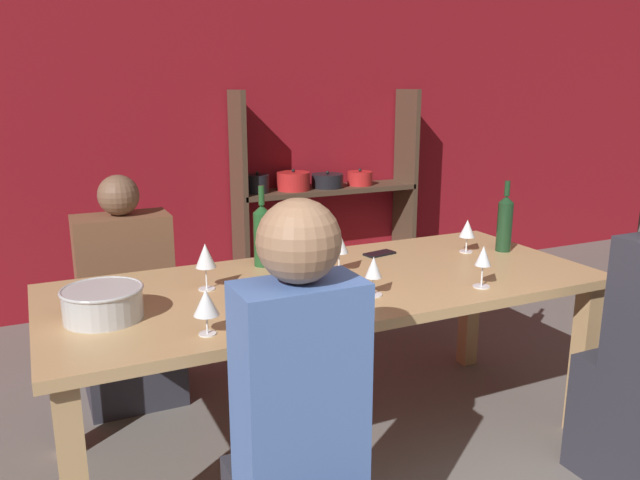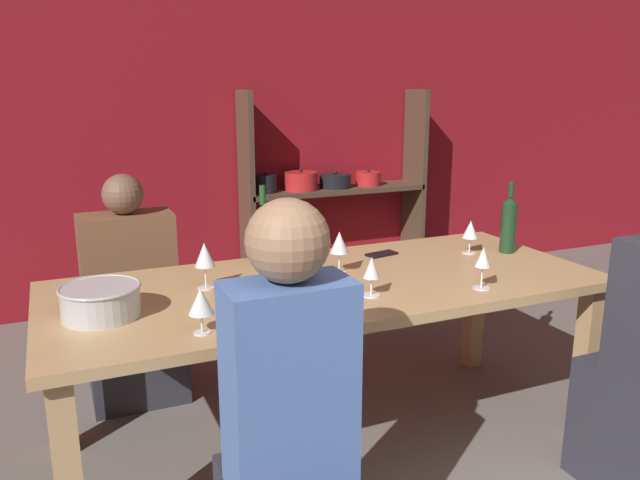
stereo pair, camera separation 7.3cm
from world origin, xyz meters
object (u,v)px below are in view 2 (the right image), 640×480
Objects in this scene: wine_glass_red_a at (201,302)px; cell_phone at (382,254)px; shelf_unit at (335,224)px; wine_glass_red_c at (483,259)px; wine_glass_empty_b at (339,243)px; dining_table at (330,300)px; person_far_a at (132,315)px; wine_glass_empty_c at (372,269)px; wine_glass_red_b at (205,256)px; person_near_b at (291,468)px; wine_glass_empty_a at (470,230)px; wine_bottle_green at (263,234)px; wine_bottle_dark at (509,224)px; mixing_bowl at (101,300)px; wine_glass_white_b at (302,263)px; wine_glass_white_a at (278,280)px.

cell_phone is (1.00, 0.60, -0.10)m from wine_glass_red_a.
wine_glass_red_c is (-0.41, -2.25, 0.35)m from shelf_unit.
wine_glass_empty_b is at bearing 135.84° from wine_glass_red_c.
dining_table is 2.03× the size of person_far_a.
wine_glass_red_a and wine_glass_empty_c have the same top height.
cell_phone is (0.31, 0.18, -0.13)m from wine_glass_empty_b.
wine_glass_red_b is 0.97m from person_near_b.
person_far_a is (-1.62, -1.07, -0.11)m from shelf_unit.
wine_glass_red_b is (-1.28, -0.02, 0.02)m from wine_glass_empty_a.
dining_table is 14.78× the size of wine_glass_empty_c.
wine_bottle_green is 0.61m from wine_glass_empty_c.
wine_bottle_dark is at bearing 41.15° from wine_glass_red_c.
mixing_bowl is 1.32m from cell_phone.
cell_phone is at bearing 31.06° from wine_glass_white_b.
wine_glass_red_a is (0.29, -0.28, 0.04)m from mixing_bowl.
wine_bottle_dark reaches higher than wine_glass_empty_b.
mixing_bowl is 1.80× the size of wine_glass_white_a.
dining_table is at bearing -175.72° from wine_bottle_dark.
wine_glass_white_b is at bearing -148.94° from cell_phone.
wine_glass_red_b is 1.22× the size of wine_glass_empty_c.
wine_glass_red_b reaches higher than cell_phone.
wine_bottle_green is at bearing 167.30° from wine_bottle_dark.
person_near_b is (-0.33, -0.72, -0.37)m from wine_glass_white_b.
wine_glass_empty_b is at bearing 57.31° from person_near_b.
person_near_b is (-1.39, -2.70, -0.03)m from shelf_unit.
wine_bottle_green reaches higher than wine_glass_white_b.
wine_bottle_green is at bearing 168.41° from wine_glass_empty_a.
shelf_unit reaches higher than mixing_bowl.
wine_glass_empty_c is 0.60m from cell_phone.
wine_bottle_dark reaches higher than wine_glass_red_b.
wine_bottle_green is 2.36× the size of wine_glass_white_b.
wine_bottle_dark is (1.14, -0.26, -0.00)m from wine_bottle_green.
mixing_bowl is 1.82× the size of wine_glass_empty_c.
wine_glass_red_a reaches higher than mixing_bowl.
wine_bottle_dark is 0.19m from wine_glass_empty_a.
wine_bottle_green is 2.27× the size of wine_glass_empty_a.
wine_glass_red_a is 1.00× the size of wine_glass_white_b.
wine_glass_empty_a is 1.04× the size of wine_glass_white_b.
shelf_unit reaches higher than person_near_b.
wine_glass_empty_c is at bearing -153.42° from wine_glass_empty_a.
mixing_bowl is 0.22× the size of person_near_b.
shelf_unit is at bearing 65.60° from wine_glass_empty_b.
wine_glass_red_b is at bearing 21.85° from mixing_bowl.
wine_bottle_dark is at bearing 18.64° from wine_glass_empty_c.
wine_glass_red_c is (0.68, -0.65, -0.02)m from wine_bottle_green.
wine_glass_empty_a is (0.96, -0.20, -0.03)m from wine_bottle_green.
cell_phone is (0.56, -0.06, -0.14)m from wine_bottle_green.
wine_glass_red_c is at bearing -8.59° from wine_glass_white_a.
person_near_b reaches higher than wine_glass_empty_a.
mixing_bowl is 1.83× the size of wine_glass_white_b.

